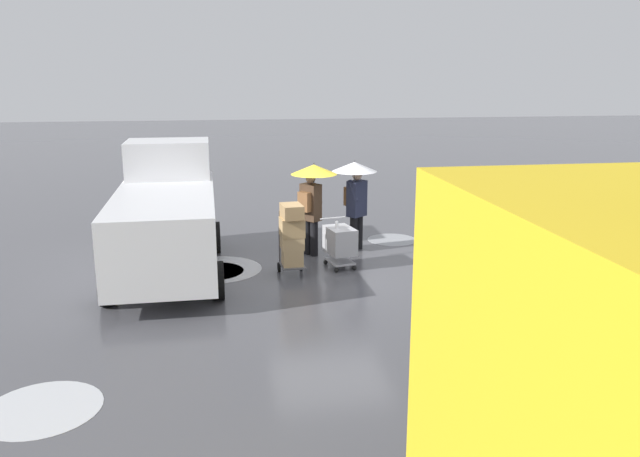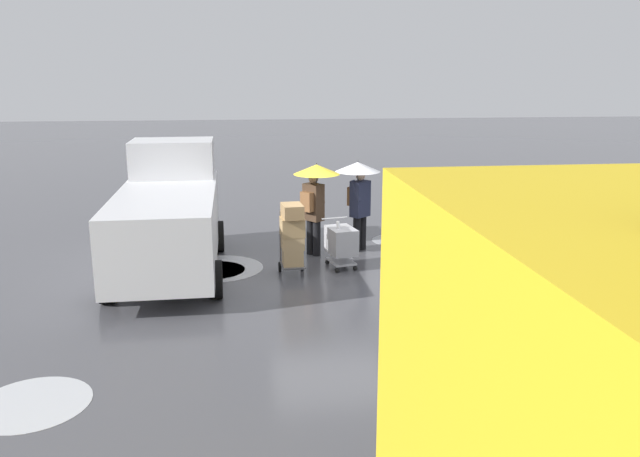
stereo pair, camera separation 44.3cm
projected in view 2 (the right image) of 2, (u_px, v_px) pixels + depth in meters
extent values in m
plane|color=#4C4C51|center=(331.00, 273.00, 13.37)|extent=(90.00, 90.00, 0.00)
cylinder|color=silver|center=(218.00, 268.00, 13.67)|extent=(1.95, 1.95, 0.01)
cylinder|color=silver|center=(214.00, 270.00, 13.54)|extent=(1.31, 1.31, 0.01)
cylinder|color=silver|center=(32.00, 403.00, 8.08)|extent=(1.48, 1.48, 0.01)
cylinder|color=#999BA0|center=(397.00, 240.00, 15.93)|extent=(1.24, 1.24, 0.01)
cube|color=white|center=(168.00, 224.00, 13.06)|extent=(2.07, 5.24, 1.40)
cube|color=white|center=(173.00, 158.00, 14.62)|extent=(1.87, 1.44, 0.84)
cube|color=black|center=(177.00, 187.00, 15.50)|extent=(1.66, 0.09, 0.63)
cube|color=#232326|center=(180.00, 229.00, 15.79)|extent=(1.96, 0.20, 0.24)
cylinder|color=black|center=(133.00, 239.00, 14.65)|extent=(0.26, 0.72, 0.72)
cylinder|color=black|center=(219.00, 236.00, 14.91)|extent=(0.26, 0.72, 0.72)
cylinder|color=black|center=(107.00, 284.00, 11.55)|extent=(0.26, 0.72, 0.72)
cylinder|color=black|center=(216.00, 279.00, 11.81)|extent=(0.26, 0.72, 0.72)
cube|color=#B2B2B7|center=(341.00, 241.00, 13.59)|extent=(0.67, 0.85, 0.56)
cube|color=#B2B2B7|center=(341.00, 261.00, 13.70)|extent=(0.60, 0.77, 0.04)
cylinder|color=#B2B2B7|center=(335.00, 218.00, 13.88)|extent=(0.57, 0.16, 0.04)
sphere|color=black|center=(355.00, 268.00, 13.51)|extent=(0.10, 0.10, 0.10)
sphere|color=black|center=(337.00, 270.00, 13.38)|extent=(0.10, 0.10, 0.10)
sphere|color=black|center=(345.00, 260.00, 14.07)|extent=(0.10, 0.10, 0.10)
sphere|color=black|center=(327.00, 262.00, 13.94)|extent=(0.10, 0.10, 0.10)
cylinder|color=white|center=(339.00, 237.00, 13.45)|extent=(0.13, 0.29, 0.69)
cube|color=#515156|center=(293.00, 265.00, 13.17)|extent=(0.51, 0.62, 0.03)
cylinder|color=#515156|center=(301.00, 235.00, 13.36)|extent=(0.04, 0.04, 1.10)
cylinder|color=#515156|center=(280.00, 236.00, 13.29)|extent=(0.04, 0.04, 1.10)
cylinder|color=black|center=(302.00, 266.00, 13.53)|extent=(0.06, 0.20, 0.20)
cylinder|color=black|center=(280.00, 267.00, 13.45)|extent=(0.06, 0.20, 0.20)
cube|color=tan|center=(293.00, 256.00, 13.13)|extent=(0.42, 0.46, 0.34)
cube|color=tan|center=(293.00, 242.00, 13.05)|extent=(0.47, 0.47, 0.27)
cube|color=tan|center=(292.00, 227.00, 12.98)|extent=(0.50, 0.50, 0.38)
cube|color=#A37F51|center=(292.00, 211.00, 12.90)|extent=(0.45, 0.62, 0.28)
cylinder|color=black|center=(362.00, 233.00, 15.05)|extent=(0.18, 0.18, 0.82)
cylinder|color=black|center=(357.00, 234.00, 14.91)|extent=(0.18, 0.18, 0.82)
cube|color=#282D47|center=(360.00, 199.00, 14.78)|extent=(0.52, 0.49, 0.84)
sphere|color=beige|center=(360.00, 176.00, 14.65)|extent=(0.22, 0.22, 0.22)
cylinder|color=#282D47|center=(367.00, 199.00, 14.97)|extent=(0.10, 0.10, 0.55)
cylinder|color=#282D47|center=(356.00, 191.00, 14.59)|extent=(0.27, 0.30, 0.50)
cylinder|color=#333338|center=(358.00, 183.00, 14.62)|extent=(0.02, 0.02, 0.86)
cone|color=white|center=(358.00, 167.00, 14.53)|extent=(1.04, 1.04, 0.22)
sphere|color=#333338|center=(358.00, 161.00, 14.49)|extent=(0.04, 0.04, 0.04)
cube|color=brown|center=(354.00, 196.00, 14.90)|extent=(0.33, 0.31, 0.44)
cylinder|color=black|center=(310.00, 237.00, 14.66)|extent=(0.18, 0.18, 0.82)
cylinder|color=black|center=(317.00, 238.00, 14.53)|extent=(0.18, 0.18, 0.82)
cube|color=#473323|center=(313.00, 202.00, 14.40)|extent=(0.50, 0.52, 0.84)
sphere|color=tan|center=(313.00, 179.00, 14.27)|extent=(0.22, 0.22, 0.22)
cylinder|color=#473323|center=(305.00, 203.00, 14.58)|extent=(0.10, 0.10, 0.55)
cylinder|color=#473323|center=(320.00, 194.00, 14.24)|extent=(0.30, 0.27, 0.50)
cylinder|color=#333338|center=(317.00, 186.00, 14.24)|extent=(0.02, 0.02, 0.86)
cone|color=yellow|center=(317.00, 169.00, 14.15)|extent=(1.04, 1.04, 0.22)
sphere|color=#333338|center=(317.00, 164.00, 14.12)|extent=(0.04, 0.04, 0.04)
cube|color=brown|center=(307.00, 202.00, 14.25)|extent=(0.31, 0.33, 0.44)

